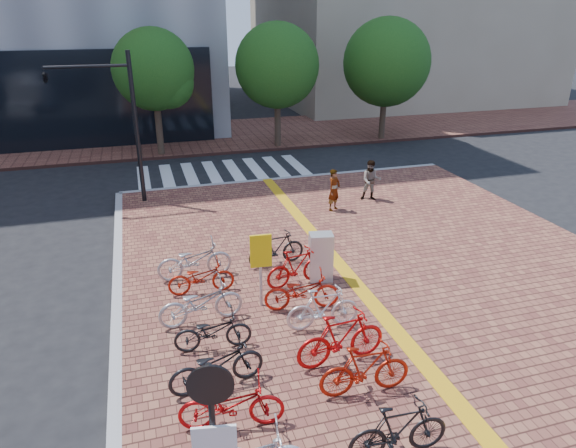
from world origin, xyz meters
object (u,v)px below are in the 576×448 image
object	(u,v)px
bike_12	(297,267)
bike_13	(276,248)
bike_2	(217,365)
bike_4	(201,303)
bike_9	(341,338)
bike_10	(323,308)
pedestrian_a	(334,190)
bike_3	(213,331)
pedestrian_b	(371,180)
bike_7	(399,430)
utility_box	(321,257)
bike_5	(201,277)
bike_8	(365,370)
bike_1	(231,404)
bike_6	(194,260)
traffic_light_pole	(95,102)
bike_11	(302,291)
notice_sign	(214,439)
yellow_sign	(261,257)

from	to	relation	value
bike_12	bike_13	world-z (taller)	bike_12
bike_2	bike_4	xyz separation A→B (m)	(0.01, 2.27, 0.02)
bike_4	bike_9	size ratio (longest dim) A/B	1.01
bike_2	bike_10	size ratio (longest dim) A/B	1.10
bike_9	pedestrian_a	size ratio (longest dim) A/B	1.28
bike_3	bike_9	bearing A→B (deg)	-112.53
pedestrian_b	bike_3	bearing A→B (deg)	-111.25
bike_7	utility_box	xyz separation A→B (m)	(0.82, 5.85, 0.15)
pedestrian_b	bike_5	bearing A→B (deg)	-121.84
bike_4	bike_8	distance (m)	4.13
bike_12	bike_4	bearing A→B (deg)	101.42
bike_1	bike_12	bearing A→B (deg)	-20.08
bike_6	bike_13	world-z (taller)	bike_6
bike_5	pedestrian_a	distance (m)	6.96
bike_8	utility_box	bearing A→B (deg)	-5.73
bike_2	traffic_light_pole	world-z (taller)	traffic_light_pole
pedestrian_a	bike_2	bearing A→B (deg)	-156.10
pedestrian_a	bike_4	bearing A→B (deg)	-165.21
bike_5	bike_6	world-z (taller)	bike_6
bike_11	traffic_light_pole	xyz separation A→B (m)	(-4.58, 8.86, 3.24)
bike_7	bike_4	bearing A→B (deg)	30.39
bike_3	bike_7	world-z (taller)	bike_7
bike_13	notice_sign	world-z (taller)	notice_sign
bike_11	bike_13	bearing A→B (deg)	7.94
bike_5	notice_sign	world-z (taller)	notice_sign
bike_10	yellow_sign	world-z (taller)	yellow_sign
bike_1	bike_9	bearing A→B (deg)	-55.86
bike_3	bike_13	bearing A→B (deg)	-30.53
bike_5	bike_12	xyz separation A→B (m)	(2.42, -0.30, 0.08)
bike_6	bike_8	size ratio (longest dim) A/B	1.12
pedestrian_b	bike_11	bearing A→B (deg)	-104.30
bike_9	pedestrian_b	xyz separation A→B (m)	(4.72, 8.69, 0.18)
bike_11	bike_13	size ratio (longest dim) A/B	1.09
utility_box	pedestrian_a	bearing A→B (deg)	64.82
bike_4	traffic_light_pole	distance (m)	9.58
bike_4	bike_11	xyz separation A→B (m)	(2.37, -0.10, -0.04)
yellow_sign	bike_1	bearing A→B (deg)	-111.32
bike_10	bike_13	distance (m)	3.30
bike_9	yellow_sign	size ratio (longest dim) A/B	1.02
bike_6	bike_9	world-z (taller)	bike_9
bike_10	bike_13	size ratio (longest dim) A/B	1.02
bike_11	bike_12	bearing A→B (deg)	-2.58
bike_4	utility_box	world-z (taller)	utility_box
utility_box	bike_3	bearing A→B (deg)	-145.41
bike_4	pedestrian_a	bearing A→B (deg)	-48.56
pedestrian_b	bike_6	bearing A→B (deg)	-126.83
bike_13	yellow_sign	world-z (taller)	yellow_sign
bike_5	pedestrian_b	xyz separation A→B (m)	(7.03, 5.10, 0.32)
bike_3	bike_12	size ratio (longest dim) A/B	0.96
bike_3	notice_sign	distance (m)	4.62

